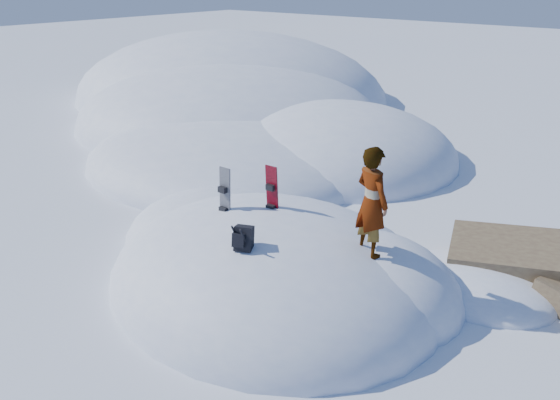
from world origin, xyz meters
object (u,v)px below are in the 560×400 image
Objects in this scene: snowboard_dark at (225,202)px; backpack at (243,239)px; person at (372,202)px; snowboard_red at (272,199)px.

backpack is (1.35, -0.91, -0.03)m from snowboard_dark.
person is (2.93, 0.66, 0.56)m from snowboard_dark.
person reaches higher than snowboard_red.
snowboard_red is 2.25m from person.
snowboard_dark is at bearing -144.35° from snowboard_red.
snowboard_red reaches higher than snowboard_dark.
snowboard_red is at bearing 21.49° from person.
person is (2.19, 0.07, 0.51)m from snowboard_red.
backpack is at bearing 64.58° from person.
person is at bearing 11.10° from snowboard_dark.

